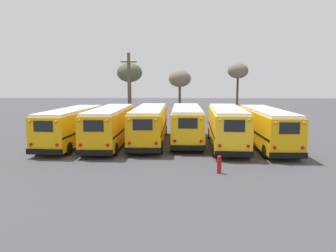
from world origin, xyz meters
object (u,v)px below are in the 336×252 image
object	(u,v)px
fire_hydrant	(219,164)
school_bus_3	(187,123)
bare_tree_1	(180,79)
school_bus_4	(227,126)
school_bus_5	(266,127)
bare_tree_0	(130,73)
school_bus_0	(72,126)
school_bus_2	(150,124)
school_bus_1	(110,125)
utility_pole	(129,89)
bare_tree_2	(238,72)

from	to	relation	value
fire_hydrant	school_bus_3	bearing A→B (deg)	99.44
school_bus_3	bare_tree_1	bearing A→B (deg)	92.19
school_bus_3	school_bus_4	size ratio (longest dim) A/B	1.00
school_bus_5	bare_tree_0	xyz separation A→B (m)	(-13.69, 19.41, 4.66)
school_bus_0	school_bus_2	distance (m)	6.32
school_bus_5	fire_hydrant	bearing A→B (deg)	-120.61
school_bus_2	school_bus_5	size ratio (longest dim) A/B	1.01
school_bus_2	school_bus_5	world-z (taller)	school_bus_2
school_bus_2	bare_tree_1	world-z (taller)	bare_tree_1
school_bus_2	fire_hydrant	size ratio (longest dim) A/B	10.60
school_bus_1	bare_tree_1	bearing A→B (deg)	71.32
fire_hydrant	utility_pole	bearing A→B (deg)	112.37
school_bus_0	school_bus_5	xyz separation A→B (m)	(15.55, -0.16, 0.02)
bare_tree_1	fire_hydrant	distance (m)	25.36
school_bus_3	school_bus_5	world-z (taller)	school_bus_3
bare_tree_2	bare_tree_1	bearing A→B (deg)	166.97
school_bus_4	fire_hydrant	xyz separation A→B (m)	(-1.50, -7.75, -1.17)
school_bus_2	school_bus_1	bearing A→B (deg)	-162.68
school_bus_5	bare_tree_2	distance (m)	16.06
school_bus_3	bare_tree_2	size ratio (longest dim) A/B	1.38
school_bus_3	bare_tree_0	world-z (taller)	bare_tree_0
school_bus_2	bare_tree_0	xyz separation A→B (m)	(-4.36, 18.14, 4.65)
school_bus_3	bare_tree_2	bearing A→B (deg)	63.85
school_bus_1	school_bus_2	xyz separation A→B (m)	(3.11, 0.97, -0.00)
utility_pole	bare_tree_0	bearing A→B (deg)	97.93
school_bus_0	bare_tree_1	distance (m)	19.36
bare_tree_1	bare_tree_2	xyz separation A→B (m)	(7.17, -1.66, 0.91)
school_bus_1	school_bus_4	xyz separation A→B (m)	(9.33, -0.33, 0.04)
school_bus_5	bare_tree_0	size ratio (longest dim) A/B	1.41
bare_tree_0	fire_hydrant	distance (m)	29.24
bare_tree_2	utility_pole	bearing A→B (deg)	-164.13
school_bus_1	school_bus_4	world-z (taller)	school_bus_4
school_bus_0	school_bus_3	distance (m)	9.49
school_bus_5	bare_tree_1	xyz separation A→B (m)	(-6.80, 16.99, 3.85)
school_bus_3	school_bus_4	bearing A→B (deg)	-32.11
school_bus_4	school_bus_5	bearing A→B (deg)	0.72
school_bus_1	bare_tree_2	world-z (taller)	bare_tree_2
utility_pole	school_bus_0	bearing A→B (deg)	-104.39
school_bus_5	bare_tree_1	world-z (taller)	bare_tree_1
school_bus_3	utility_pole	bearing A→B (deg)	123.27
school_bus_0	school_bus_5	bearing A→B (deg)	-0.59
school_bus_1	bare_tree_1	size ratio (longest dim) A/B	1.59
school_bus_5	school_bus_2	bearing A→B (deg)	172.29
school_bus_0	school_bus_5	world-z (taller)	school_bus_5
school_bus_0	school_bus_4	world-z (taller)	school_bus_4
bare_tree_0	bare_tree_1	bearing A→B (deg)	-19.33
school_bus_2	fire_hydrant	bearing A→B (deg)	-62.45
bare_tree_1	bare_tree_2	bearing A→B (deg)	-13.03
school_bus_1	school_bus_2	world-z (taller)	school_bus_1
school_bus_1	fire_hydrant	distance (m)	11.31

